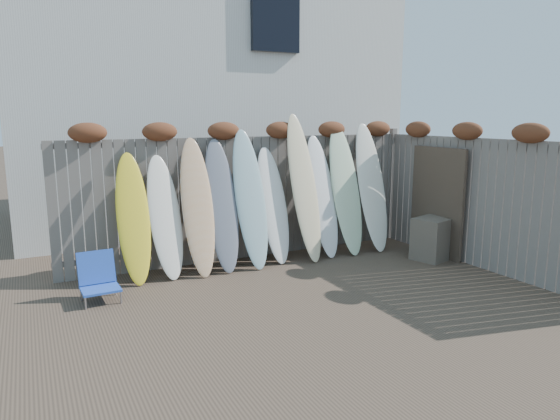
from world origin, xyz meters
name	(u,v)px	position (x,y,z in m)	size (l,w,h in m)	color
ground	(323,303)	(0.00, 0.00, 0.00)	(80.00, 80.00, 0.00)	#493A2D
back_fence	(250,187)	(0.06, 2.39, 1.18)	(6.05, 0.28, 2.24)	slate
right_fence	(482,195)	(2.99, 0.25, 1.14)	(0.28, 4.40, 2.24)	slate
house	(196,78)	(0.50, 6.50, 3.20)	(8.50, 5.50, 6.33)	silver
beach_chair	(98,278)	(-2.49, 1.44, 0.28)	(0.48, 0.51, 0.61)	blue
wooden_crate	(432,239)	(2.66, 0.90, 0.34)	(0.59, 0.49, 0.69)	brown
lattice_panel	(437,202)	(2.91, 1.10, 0.91)	(0.05, 1.22, 1.82)	brown
surfboard_0	(133,218)	(-1.92, 1.99, 0.91)	(0.45, 0.07, 1.90)	yellow
surfboard_1	(165,217)	(-1.46, 2.00, 0.89)	(0.47, 0.07, 1.85)	white
surfboard_2	(198,207)	(-0.99, 1.95, 1.01)	(0.47, 0.07, 2.10)	#FF9D73
surfboard_3	(222,205)	(-0.60, 1.97, 1.00)	(0.47, 0.07, 2.07)	slate
surfboard_4	(250,199)	(-0.14, 1.95, 1.07)	(0.49, 0.07, 2.22)	#97BDC5
surfboard_5	(273,205)	(0.29, 2.01, 0.92)	(0.47, 0.07, 1.92)	white
surfboard_6	(304,187)	(0.81, 1.93, 1.19)	(0.46, 0.07, 2.48)	beige
surfboard_7	(322,196)	(1.19, 1.98, 1.01)	(0.48, 0.07, 2.09)	white
surfboard_8	(346,189)	(1.64, 1.95, 1.09)	(0.52, 0.07, 2.27)	#D1ECC0
surfboard_9	(371,187)	(2.18, 1.94, 1.11)	(0.52, 0.07, 2.30)	white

